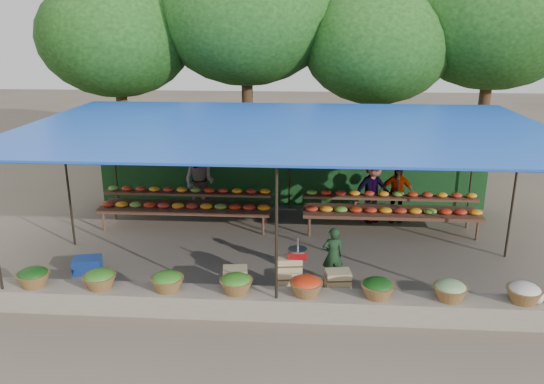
# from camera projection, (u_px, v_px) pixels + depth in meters

# --- Properties ---
(ground) EXTENTS (60.00, 60.00, 0.00)m
(ground) POSITION_uv_depth(u_px,v_px,m) (284.00, 250.00, 11.82)
(ground) COLOR brown
(ground) RESTS_ON ground
(stone_curb) EXTENTS (10.60, 0.55, 0.40)m
(stone_curb) POSITION_uv_depth(u_px,v_px,m) (277.00, 304.00, 9.14)
(stone_curb) COLOR #6F6858
(stone_curb) RESTS_ON ground
(stall_canopy) EXTENTS (10.80, 6.60, 2.82)m
(stall_canopy) POSITION_uv_depth(u_px,v_px,m) (285.00, 132.00, 11.09)
(stall_canopy) COLOR black
(stall_canopy) RESTS_ON ground
(produce_baskets) EXTENTS (8.98, 0.58, 0.34)m
(produce_baskets) POSITION_uv_depth(u_px,v_px,m) (271.00, 285.00, 9.04)
(produce_baskets) COLOR brown
(produce_baskets) RESTS_ON stone_curb
(netting_backdrop) EXTENTS (10.60, 0.06, 2.50)m
(netting_backdrop) POSITION_uv_depth(u_px,v_px,m) (290.00, 162.00, 14.44)
(netting_backdrop) COLOR #1C4E20
(netting_backdrop) RESTS_ON ground
(tree_row) EXTENTS (16.51, 5.50, 7.12)m
(tree_row) POSITION_uv_depth(u_px,v_px,m) (311.00, 29.00, 16.17)
(tree_row) COLOR #3E2116
(tree_row) RESTS_ON ground
(fruit_table_left) EXTENTS (4.21, 0.95, 0.93)m
(fruit_table_left) POSITION_uv_depth(u_px,v_px,m) (186.00, 203.00, 13.08)
(fruit_table_left) COLOR #44271B
(fruit_table_left) RESTS_ON ground
(fruit_table_right) EXTENTS (4.21, 0.95, 0.93)m
(fruit_table_right) POSITION_uv_depth(u_px,v_px,m) (391.00, 207.00, 12.76)
(fruit_table_right) COLOR #44271B
(fruit_table_right) RESTS_ON ground
(crate_counter) EXTENTS (2.39, 0.40, 0.77)m
(crate_counter) POSITION_uv_depth(u_px,v_px,m) (287.00, 279.00, 9.78)
(crate_counter) COLOR tan
(crate_counter) RESTS_ON ground
(weighing_scale) EXTENTS (0.35, 0.35, 0.37)m
(weighing_scale) POSITION_uv_depth(u_px,v_px,m) (298.00, 253.00, 9.60)
(weighing_scale) COLOR #AB0D13
(weighing_scale) RESTS_ON crate_counter
(vendor_seated) EXTENTS (0.46, 0.34, 1.14)m
(vendor_seated) POSITION_uv_depth(u_px,v_px,m) (333.00, 255.00, 10.19)
(vendor_seated) COLOR #17331A
(vendor_seated) RESTS_ON ground
(customer_left) EXTENTS (1.04, 0.93, 1.77)m
(customer_left) POSITION_uv_depth(u_px,v_px,m) (199.00, 182.00, 13.82)
(customer_left) COLOR slate
(customer_left) RESTS_ON ground
(customer_mid) EXTENTS (1.27, 1.04, 1.70)m
(customer_mid) POSITION_uv_depth(u_px,v_px,m) (373.00, 190.00, 13.26)
(customer_mid) COLOR slate
(customer_mid) RESTS_ON ground
(customer_right) EXTENTS (0.90, 0.43, 1.49)m
(customer_right) POSITION_uv_depth(u_px,v_px,m) (396.00, 193.00, 13.39)
(customer_right) COLOR slate
(customer_right) RESTS_ON ground
(blue_crate_back) EXTENTS (0.61, 0.50, 0.32)m
(blue_crate_back) POSITION_uv_depth(u_px,v_px,m) (87.00, 265.00, 10.71)
(blue_crate_back) COLOR navy
(blue_crate_back) RESTS_ON ground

